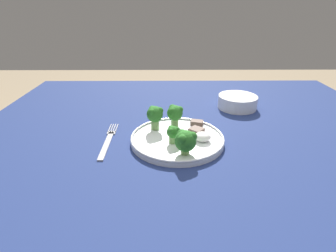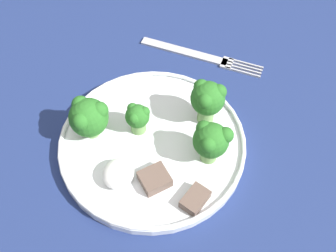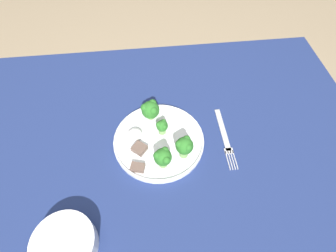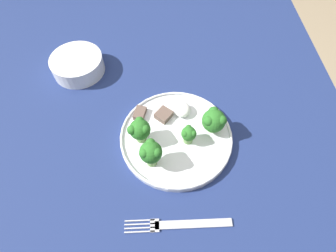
% 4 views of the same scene
% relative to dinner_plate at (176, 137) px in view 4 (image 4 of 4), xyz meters
% --- Properties ---
extents(ground_plane, '(8.00, 8.00, 0.00)m').
position_rel_dinner_plate_xyz_m(ground_plane, '(0.05, 0.09, -0.78)').
color(ground_plane, '#9E896B').
extents(table, '(1.30, 1.03, 0.77)m').
position_rel_dinner_plate_xyz_m(table, '(0.05, 0.09, -0.10)').
color(table, navy).
rests_on(table, ground_plane).
extents(dinner_plate, '(0.25, 0.25, 0.02)m').
position_rel_dinner_plate_xyz_m(dinner_plate, '(0.00, 0.00, 0.00)').
color(dinner_plate, white).
rests_on(dinner_plate, table).
extents(fork, '(0.02, 0.20, 0.00)m').
position_rel_dinner_plate_xyz_m(fork, '(-0.19, 0.00, -0.01)').
color(fork, '#B2B2B7').
rests_on(fork, table).
extents(cream_bowl, '(0.13, 0.13, 0.05)m').
position_rel_dinner_plate_xyz_m(cream_bowl, '(0.22, 0.25, 0.01)').
color(cream_bowl, white).
rests_on(cream_bowl, table).
extents(broccoli_floret_near_rim_left, '(0.03, 0.03, 0.05)m').
position_rel_dinner_plate_xyz_m(broccoli_floret_near_rim_left, '(-0.01, -0.03, 0.03)').
color(broccoli_floret_near_rim_left, '#709E56').
rests_on(broccoli_floret_near_rim_left, dinner_plate).
extents(broccoli_floret_center_left, '(0.05, 0.05, 0.06)m').
position_rel_dinner_plate_xyz_m(broccoli_floret_center_left, '(0.02, -0.08, 0.04)').
color(broccoli_floret_center_left, '#709E56').
rests_on(broccoli_floret_center_left, dinner_plate).
extents(broccoli_floret_back_left, '(0.05, 0.05, 0.07)m').
position_rel_dinner_plate_xyz_m(broccoli_floret_back_left, '(-0.06, 0.05, 0.05)').
color(broccoli_floret_back_left, '#709E56').
rests_on(broccoli_floret_back_left, dinner_plate).
extents(broccoli_floret_front_left, '(0.05, 0.05, 0.06)m').
position_rel_dinner_plate_xyz_m(broccoli_floret_front_left, '(-0.00, 0.08, 0.04)').
color(broccoli_floret_front_left, '#709E56').
rests_on(broccoli_floret_front_left, dinner_plate).
extents(meat_slice_front_slice, '(0.05, 0.05, 0.01)m').
position_rel_dinner_plate_xyz_m(meat_slice_front_slice, '(0.05, 0.03, 0.01)').
color(meat_slice_front_slice, brown).
rests_on(meat_slice_front_slice, dinner_plate).
extents(meat_slice_middle_slice, '(0.04, 0.03, 0.01)m').
position_rel_dinner_plate_xyz_m(meat_slice_middle_slice, '(0.06, 0.08, 0.01)').
color(meat_slice_middle_slice, brown).
rests_on(meat_slice_middle_slice, dinner_plate).
extents(sauce_dollop, '(0.04, 0.04, 0.02)m').
position_rel_dinner_plate_xyz_m(sauce_dollop, '(0.07, -0.02, 0.01)').
color(sauce_dollop, white).
rests_on(sauce_dollop, dinner_plate).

